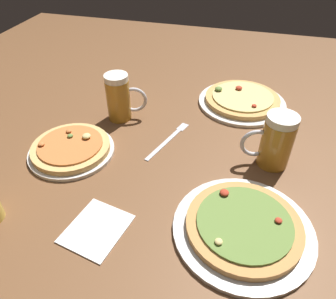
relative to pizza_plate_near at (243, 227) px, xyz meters
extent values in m
cube|color=brown|center=(-0.25, 0.23, -0.03)|extent=(2.40, 2.40, 0.03)
cylinder|color=silver|center=(0.00, 0.00, -0.01)|extent=(0.33, 0.33, 0.01)
cylinder|color=tan|center=(0.00, 0.00, 0.01)|extent=(0.27, 0.27, 0.02)
cylinder|color=olive|center=(0.00, 0.00, 0.02)|extent=(0.22, 0.22, 0.01)
ellipsoid|color=#B73823|center=(-0.06, 0.07, 0.03)|extent=(0.02, 0.02, 0.01)
ellipsoid|color=#B73823|center=(0.07, 0.02, 0.02)|extent=(0.02, 0.02, 0.01)
ellipsoid|color=#DBC67A|center=(-0.05, -0.07, 0.02)|extent=(0.02, 0.02, 0.01)
cylinder|color=silver|center=(-0.05, 0.59, -0.01)|extent=(0.33, 0.33, 0.01)
cylinder|color=tan|center=(-0.05, 0.59, 0.01)|extent=(0.28, 0.28, 0.02)
cylinder|color=#DBC67A|center=(-0.05, 0.59, 0.02)|extent=(0.23, 0.23, 0.01)
ellipsoid|color=#B73823|center=(-0.01, 0.52, 0.02)|extent=(0.02, 0.02, 0.01)
ellipsoid|color=#B73823|center=(-0.07, 0.64, 0.03)|extent=(0.03, 0.03, 0.01)
ellipsoid|color=olive|center=(-0.15, 0.61, 0.03)|extent=(0.03, 0.03, 0.01)
cylinder|color=silver|center=(-0.54, 0.16, -0.01)|extent=(0.26, 0.26, 0.01)
cylinder|color=tan|center=(-0.54, 0.16, 0.01)|extent=(0.24, 0.24, 0.02)
cylinder|color=#C67038|center=(-0.54, 0.16, 0.02)|extent=(0.20, 0.20, 0.01)
ellipsoid|color=olive|center=(-0.55, 0.19, 0.02)|extent=(0.02, 0.02, 0.01)
ellipsoid|color=#C67038|center=(-0.61, 0.13, 0.03)|extent=(0.02, 0.02, 0.01)
ellipsoid|color=#DBC67A|center=(-0.50, 0.20, 0.03)|extent=(0.03, 0.03, 0.01)
ellipsoid|color=#C67038|center=(-0.57, 0.21, 0.02)|extent=(0.02, 0.02, 0.01)
cylinder|color=#B27A23|center=(0.06, 0.27, 0.06)|extent=(0.09, 0.09, 0.14)
cylinder|color=white|center=(0.06, 0.27, 0.14)|extent=(0.09, 0.09, 0.02)
torus|color=silver|center=(0.01, 0.26, 0.06)|extent=(0.09, 0.03, 0.09)
cylinder|color=#B27A23|center=(-0.46, 0.38, 0.06)|extent=(0.08, 0.08, 0.15)
cylinder|color=white|center=(-0.46, 0.38, 0.14)|extent=(0.08, 0.08, 0.02)
torus|color=silver|center=(-0.41, 0.40, 0.06)|extent=(0.09, 0.04, 0.09)
cylinder|color=white|center=(-0.53, 0.54, 0.00)|extent=(0.05, 0.05, 0.04)
cube|color=white|center=(-0.34, -0.09, -0.01)|extent=(0.16, 0.17, 0.01)
cube|color=silver|center=(-0.27, 0.27, -0.01)|extent=(0.07, 0.19, 0.01)
cube|color=silver|center=(-0.24, 0.38, -0.01)|extent=(0.04, 0.05, 0.00)
camera|label=1|loc=(-0.05, -0.50, 0.62)|focal=34.04mm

